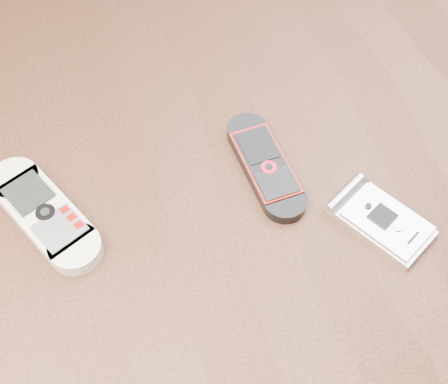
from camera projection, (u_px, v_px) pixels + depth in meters
The scene contains 4 objects.
table at pixel (219, 255), 0.66m from camera, with size 1.20×0.80×0.75m.
nokia_white at pixel (44, 213), 0.56m from camera, with size 0.05×0.14×0.02m, color silver.
nokia_black_red at pixel (265, 165), 0.59m from camera, with size 0.04×0.13×0.01m, color black.
motorola_razr at pixel (384, 222), 0.55m from camera, with size 0.05×0.09×0.01m, color silver.
Camera 1 is at (-0.09, -0.31, 1.23)m, focal length 50.00 mm.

